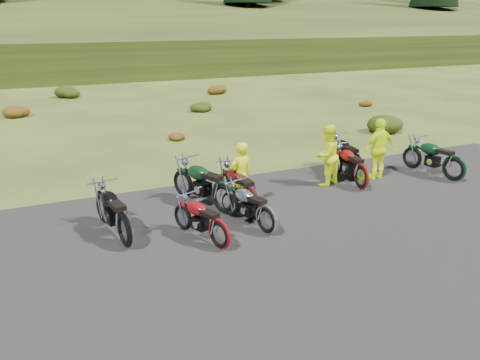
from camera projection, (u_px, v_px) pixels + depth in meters
name	position (u px, v px, depth m)	size (l,w,h in m)	color
ground	(306.00, 229.00, 10.70)	(300.00, 300.00, 0.00)	#384617
gravel_pad	(360.00, 270.00, 8.97)	(20.00, 12.00, 0.04)	black
hill_slope	(78.00, 60.00, 53.92)	(300.00, 46.00, 3.00)	#283712
hill_plateau	(51.00, 40.00, 105.79)	(300.00, 90.00, 9.17)	#283712
shrub_2	(15.00, 110.00, 22.56)	(1.30, 1.30, 0.77)	#692C0D
shrub_3	(69.00, 90.00, 28.22)	(1.56, 1.56, 0.92)	black
shrub_4	(175.00, 135.00, 18.43)	(0.77, 0.77, 0.45)	#692C0D
shrub_5	(200.00, 106.00, 24.09)	(1.03, 1.03, 0.61)	black
shrub_6	(216.00, 88.00, 29.75)	(1.30, 1.30, 0.77)	#692C0D
shrub_7	(387.00, 120.00, 19.85)	(1.56, 1.56, 0.92)	black
shrub_8	(363.00, 102.00, 25.62)	(0.77, 0.77, 0.45)	#692C0D
motorcycle_0	(126.00, 248.00, 9.84)	(2.18, 0.73, 1.14)	black
motorcycle_1	(220.00, 250.00, 9.76)	(1.87, 0.62, 0.98)	maroon
motorcycle_2	(224.00, 214.00, 11.51)	(2.33, 0.78, 1.22)	#0E3313
motorcycle_3	(266.00, 235.00, 10.43)	(1.91, 0.64, 1.00)	#B0B1B6
motorcycle_4	(251.00, 220.00, 11.17)	(2.26, 0.75, 1.18)	#560E0F
motorcycle_5	(355.00, 180.00, 13.95)	(2.23, 0.74, 1.17)	black
motorcycle_6	(360.00, 190.00, 13.17)	(2.06, 0.69, 1.08)	#9D110B
motorcycle_7	(452.00, 182.00, 13.81)	(2.16, 0.72, 1.13)	#0D3218
person_middle	(241.00, 177.00, 11.57)	(0.62, 0.41, 1.71)	#D9EE0C
person_right_a	(326.00, 156.00, 13.22)	(0.85, 0.66, 1.75)	#D9EE0C
person_right_b	(379.00, 150.00, 13.76)	(1.06, 0.44, 1.82)	#D9EE0C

